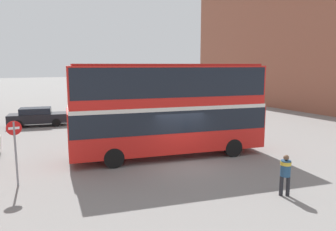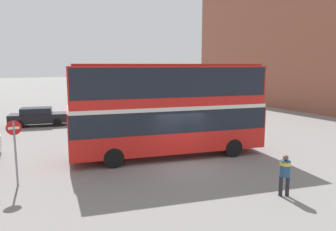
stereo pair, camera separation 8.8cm
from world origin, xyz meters
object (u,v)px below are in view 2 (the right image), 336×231
pedestrian_foreground (285,171)px  no_entry_sign (15,143)px  double_decker_bus (168,104)px  parked_car_kerb_near (38,116)px

pedestrian_foreground → no_entry_sign: 10.62m
pedestrian_foreground → no_entry_sign: size_ratio=0.59×
double_decker_bus → no_entry_sign: 7.62m
pedestrian_foreground → double_decker_bus: bearing=-131.5°
no_entry_sign → pedestrian_foreground: bearing=-33.8°
pedestrian_foreground → no_entry_sign: bearing=-86.2°
double_decker_bus → pedestrian_foreground: size_ratio=6.64×
parked_car_kerb_near → double_decker_bus: bearing=-56.6°
pedestrian_foreground → parked_car_kerb_near: bearing=-124.3°
parked_car_kerb_near → no_entry_sign: no_entry_sign is taller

